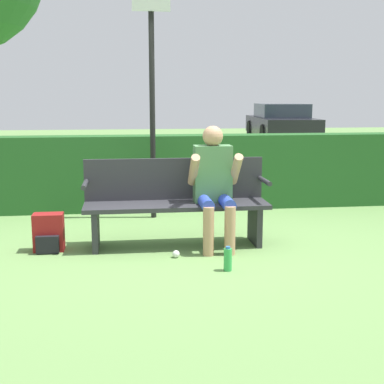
{
  "coord_description": "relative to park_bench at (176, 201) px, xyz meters",
  "views": [
    {
      "loc": [
        -0.53,
        -5.47,
        1.58
      ],
      "look_at": [
        0.15,
        -0.1,
        0.6
      ],
      "focal_mm": 50.0,
      "sensor_mm": 36.0,
      "label": 1
    }
  ],
  "objects": [
    {
      "name": "ground_plane",
      "position": [
        0.0,
        -0.07,
        -0.47
      ],
      "size": [
        40.0,
        40.0,
        0.0
      ],
      "primitive_type": "plane",
      "color": "#668E4C"
    },
    {
      "name": "hedge_back",
      "position": [
        0.0,
        1.83,
        0.05
      ],
      "size": [
        12.0,
        0.41,
        1.03
      ],
      "color": "#235623",
      "rests_on": "ground"
    },
    {
      "name": "park_bench",
      "position": [
        0.0,
        0.0,
        0.0
      ],
      "size": [
        1.93,
        0.49,
        0.91
      ],
      "color": "#2D2D33",
      "rests_on": "ground"
    },
    {
      "name": "person_seated",
      "position": [
        0.39,
        -0.12,
        0.23
      ],
      "size": [
        0.53,
        0.6,
        1.26
      ],
      "color": "#4C7F4C",
      "rests_on": "ground"
    },
    {
      "name": "backpack",
      "position": [
        -1.32,
        -0.09,
        -0.29
      ],
      "size": [
        0.3,
        0.25,
        0.39
      ],
      "color": "maroon",
      "rests_on": "ground"
    },
    {
      "name": "water_bottle",
      "position": [
        0.38,
        -0.95,
        -0.36
      ],
      "size": [
        0.08,
        0.08,
        0.23
      ],
      "color": "green",
      "rests_on": "ground"
    },
    {
      "name": "signpost",
      "position": [
        -0.17,
        1.3,
        1.19
      ],
      "size": [
        0.47,
        0.09,
        2.89
      ],
      "color": "black",
      "rests_on": "ground"
    },
    {
      "name": "parked_car",
      "position": [
        5.1,
        13.25,
        0.15
      ],
      "size": [
        2.19,
        4.6,
        1.28
      ],
      "rotation": [
        0.0,
        0.0,
        1.5
      ],
      "color": "black",
      "rests_on": "ground"
    },
    {
      "name": "litter_crumple",
      "position": [
        -0.05,
        -0.49,
        -0.43
      ],
      "size": [
        0.07,
        0.07,
        0.07
      ],
      "color": "silver",
      "rests_on": "ground"
    }
  ]
}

